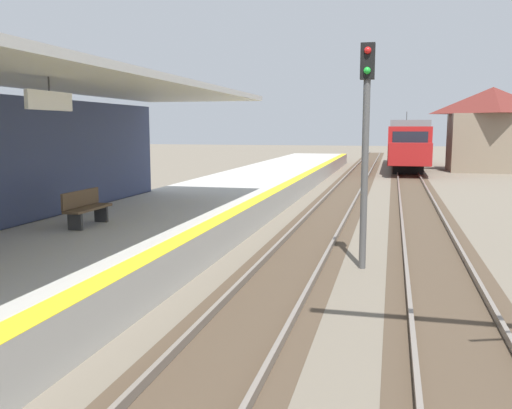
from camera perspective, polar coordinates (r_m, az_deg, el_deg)
The scene contains 7 objects.
station_platform at distance 14.34m, azimuth -14.11°, elevation -3.76°, with size 5.00×80.00×0.91m.
track_pair_nearest_platform at distance 16.84m, azimuth 5.96°, elevation -3.23°, with size 2.34×120.00×0.16m.
track_pair_middle at distance 16.73m, azimuth 17.59°, elevation -3.64°, with size 2.34×120.00×0.16m.
approaching_train at distance 47.27m, azimuth 15.44°, elevation 6.30°, with size 2.93×19.60×4.76m.
rail_signal_post at distance 12.92m, azimuth 11.35°, elevation 7.32°, with size 0.32×0.34×5.20m.
platform_bench at distance 14.15m, azimuth -17.32°, elevation -0.24°, with size 0.45×1.60×0.88m.
distant_trackside_house at distance 45.89m, azimuth 23.29°, elevation 7.35°, with size 6.60×5.28×6.40m.
Camera 1 is at (4.18, 3.63, 3.30)m, focal length 38.41 mm.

